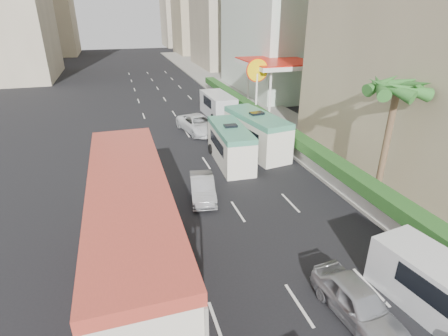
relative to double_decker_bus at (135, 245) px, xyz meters
name	(u,v)px	position (x,y,z in m)	size (l,w,h in m)	color
ground_plane	(285,268)	(6.00, 0.00, -2.53)	(200.00, 200.00, 0.00)	black
double_decker_bus	(135,245)	(0.00, 0.00, 0.00)	(2.50, 11.00, 5.06)	#BA3E2E
car_silver_lane_a	(203,197)	(4.14, 7.12, -2.53)	(1.35, 3.87, 1.28)	#ACAEB2
car_silver_lane_b	(354,316)	(7.28, -3.07, -2.53)	(1.59, 3.95, 1.35)	#ACAEB2
van_asset	(199,132)	(6.70, 19.08, -2.53)	(2.49, 5.41, 1.50)	silver
minibus_near	(230,145)	(7.33, 11.68, -1.19)	(2.02, 6.05, 2.68)	silver
minibus_far	(256,133)	(9.88, 13.15, -1.04)	(2.23, 6.70, 2.97)	silver
panel_van_near	(443,291)	(10.24, -3.80, -1.52)	(2.03, 5.07, 2.03)	silver
panel_van_far	(218,105)	(9.85, 23.61, -1.38)	(2.30, 5.75, 2.30)	silver
sidewalk	(259,108)	(15.00, 25.00, -2.44)	(6.00, 120.00, 0.18)	#99968C
kerb_wall	(278,137)	(12.20, 14.00, -1.85)	(0.30, 44.00, 1.00)	silver
hedge	(279,127)	(12.20, 14.00, -1.00)	(1.10, 44.00, 0.70)	#2D6626
palm_tree	(386,145)	(13.80, 4.00, 0.85)	(0.36, 0.36, 6.40)	brown
shell_station	(276,87)	(16.00, 23.00, 0.22)	(6.50, 8.00, 5.50)	silver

